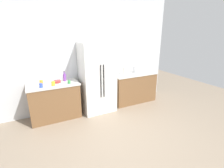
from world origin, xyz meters
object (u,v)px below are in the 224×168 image
cup_a (69,82)px  cup_b (41,85)px  cup_d (53,83)px  refrigerator (97,78)px  rice_cooker (126,70)px  toaster (137,69)px  cup_c (41,82)px  bottle_a (65,77)px  bowl_a (57,82)px

cup_a → cup_b: (-0.62, -0.01, 0.01)m
cup_a → cup_d: 0.36m
cup_b → cup_d: bearing=4.3°
refrigerator → rice_cooker: refrigerator is taller
toaster → cup_d: (-2.48, -0.20, -0.04)m
refrigerator → cup_a: refrigerator is taller
cup_b → cup_c: cup_c is taller
refrigerator → bottle_a: refrigerator is taller
refrigerator → bottle_a: bearing=168.3°
bottle_a → bowl_a: (-0.20, -0.06, -0.07)m
cup_d → bowl_a: bearing=60.4°
toaster → cup_d: bearing=-175.4°
cup_c → cup_b: bearing=-95.5°
cup_a → rice_cooker: bearing=5.7°
toaster → cup_a: toaster is taller
cup_a → cup_d: size_ratio=0.75×
bottle_a → cup_a: bearing=-80.1°
cup_a → bowl_a: bearing=139.7°
rice_cooker → cup_c: 2.29m
cup_a → bowl_a: 0.32m
toaster → cup_c: size_ratio=2.43×
cup_b → bowl_a: size_ratio=0.56×
cup_b → cup_d: 0.26m
cup_c → rice_cooker: bearing=-1.6°
rice_cooker → cup_a: 1.70m
cup_a → cup_c: (-0.60, 0.23, 0.01)m
refrigerator → bowl_a: refrigerator is taller
rice_cooker → cup_c: bearing=178.4°
rice_cooker → cup_d: size_ratio=2.58×
toaster → bottle_a: bearing=178.4°
refrigerator → bowl_a: size_ratio=10.49×
rice_cooker → bottle_a: size_ratio=1.09×
bottle_a → cup_a: bottle_a is taller
bottle_a → rice_cooker: bearing=-3.3°
cup_c → cup_d: size_ratio=1.02×
cup_c → bowl_a: cup_c is taller
bottle_a → cup_b: bearing=-154.0°
toaster → cup_a: (-2.12, -0.21, -0.05)m
cup_a → refrigerator: bearing=7.5°
refrigerator → bottle_a: (-0.81, 0.17, 0.07)m
bottle_a → cup_b: size_ratio=2.54×
cup_a → cup_d: (-0.36, 0.01, 0.01)m
cup_d → refrigerator: bearing=4.7°
bottle_a → cup_d: bottle_a is taller
bottle_a → cup_b: bottle_a is taller
bottle_a → cup_c: bottle_a is taller
toaster → refrigerator: bearing=-175.5°
refrigerator → bottle_a: size_ratio=7.41×
bottle_a → cup_a: size_ratio=3.16×
rice_cooker → bowl_a: (-1.94, 0.04, -0.10)m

